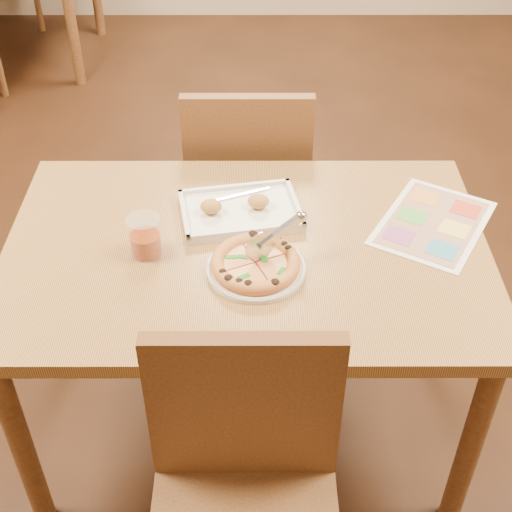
{
  "coord_description": "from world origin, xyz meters",
  "views": [
    {
      "loc": [
        0.02,
        -1.48,
        1.92
      ],
      "look_at": [
        0.03,
        -0.1,
        0.77
      ],
      "focal_mm": 50.0,
      "sensor_mm": 36.0,
      "label": 1
    }
  ],
  "objects_px": {
    "chair_near": "(244,476)",
    "pizza": "(256,263)",
    "dining_table": "(247,270)",
    "menu": "(433,223)",
    "plate": "(256,269)",
    "appetizer_tray": "(240,211)",
    "glass_tumbler": "(145,238)",
    "chair_far": "(248,171)",
    "pizza_cutter": "(274,237)"
  },
  "relations": [
    {
      "from": "plate",
      "to": "dining_table",
      "type": "bearing_deg",
      "value": 104.35
    },
    {
      "from": "chair_far",
      "to": "dining_table",
      "type": "bearing_deg",
      "value": 90.0
    },
    {
      "from": "appetizer_tray",
      "to": "chair_far",
      "type": "bearing_deg",
      "value": 87.54
    },
    {
      "from": "chair_near",
      "to": "pizza",
      "type": "bearing_deg",
      "value": 87.16
    },
    {
      "from": "dining_table",
      "to": "pizza_cutter",
      "type": "relative_size",
      "value": 8.67
    },
    {
      "from": "pizza",
      "to": "pizza_cutter",
      "type": "height_order",
      "value": "pizza_cutter"
    },
    {
      "from": "pizza_cutter",
      "to": "appetizer_tray",
      "type": "height_order",
      "value": "pizza_cutter"
    },
    {
      "from": "chair_far",
      "to": "pizza_cutter",
      "type": "distance_m",
      "value": 0.72
    },
    {
      "from": "pizza_cutter",
      "to": "dining_table",
      "type": "bearing_deg",
      "value": 102.96
    },
    {
      "from": "glass_tumbler",
      "to": "plate",
      "type": "bearing_deg",
      "value": -14.27
    },
    {
      "from": "plate",
      "to": "appetizer_tray",
      "type": "height_order",
      "value": "appetizer_tray"
    },
    {
      "from": "chair_near",
      "to": "chair_far",
      "type": "bearing_deg",
      "value": 90.0
    },
    {
      "from": "glass_tumbler",
      "to": "pizza",
      "type": "bearing_deg",
      "value": -14.33
    },
    {
      "from": "chair_near",
      "to": "chair_far",
      "type": "height_order",
      "value": "same"
    },
    {
      "from": "chair_near",
      "to": "appetizer_tray",
      "type": "height_order",
      "value": "chair_near"
    },
    {
      "from": "dining_table",
      "to": "appetizer_tray",
      "type": "height_order",
      "value": "appetizer_tray"
    },
    {
      "from": "pizza",
      "to": "menu",
      "type": "relative_size",
      "value": 0.63
    },
    {
      "from": "dining_table",
      "to": "glass_tumbler",
      "type": "relative_size",
      "value": 11.67
    },
    {
      "from": "chair_far",
      "to": "appetizer_tray",
      "type": "relative_size",
      "value": 1.29
    },
    {
      "from": "dining_table",
      "to": "chair_near",
      "type": "relative_size",
      "value": 2.77
    },
    {
      "from": "dining_table",
      "to": "pizza_cutter",
      "type": "bearing_deg",
      "value": -45.0
    },
    {
      "from": "dining_table",
      "to": "pizza",
      "type": "height_order",
      "value": "pizza"
    },
    {
      "from": "glass_tumbler",
      "to": "menu",
      "type": "relative_size",
      "value": 0.31
    },
    {
      "from": "plate",
      "to": "chair_far",
      "type": "bearing_deg",
      "value": 92.11
    },
    {
      "from": "chair_far",
      "to": "pizza",
      "type": "xyz_separation_m",
      "value": [
        0.02,
        -0.7,
        0.18
      ]
    },
    {
      "from": "dining_table",
      "to": "glass_tumbler",
      "type": "bearing_deg",
      "value": -173.94
    },
    {
      "from": "dining_table",
      "to": "menu",
      "type": "height_order",
      "value": "menu"
    },
    {
      "from": "chair_far",
      "to": "glass_tumbler",
      "type": "bearing_deg",
      "value": 67.31
    },
    {
      "from": "dining_table",
      "to": "chair_near",
      "type": "xyz_separation_m",
      "value": [
        0.0,
        -0.6,
        -0.07
      ]
    },
    {
      "from": "glass_tumbler",
      "to": "chair_near",
      "type": "bearing_deg",
      "value": -65.35
    },
    {
      "from": "pizza_cutter",
      "to": "glass_tumbler",
      "type": "xyz_separation_m",
      "value": [
        -0.33,
        0.04,
        -0.04
      ]
    },
    {
      "from": "chair_far",
      "to": "pizza",
      "type": "bearing_deg",
      "value": 92.02
    },
    {
      "from": "chair_near",
      "to": "plate",
      "type": "distance_m",
      "value": 0.53
    },
    {
      "from": "chair_far",
      "to": "menu",
      "type": "height_order",
      "value": "chair_far"
    },
    {
      "from": "plate",
      "to": "pizza",
      "type": "bearing_deg",
      "value": -178.69
    },
    {
      "from": "plate",
      "to": "appetizer_tray",
      "type": "xyz_separation_m",
      "value": [
        -0.05,
        0.24,
        0.01
      ]
    },
    {
      "from": "plate",
      "to": "pizza",
      "type": "height_order",
      "value": "pizza"
    },
    {
      "from": "glass_tumbler",
      "to": "menu",
      "type": "height_order",
      "value": "glass_tumbler"
    },
    {
      "from": "glass_tumbler",
      "to": "menu",
      "type": "xyz_separation_m",
      "value": [
        0.78,
        0.13,
        -0.05
      ]
    },
    {
      "from": "appetizer_tray",
      "to": "glass_tumbler",
      "type": "bearing_deg",
      "value": -145.41
    },
    {
      "from": "dining_table",
      "to": "glass_tumbler",
      "type": "xyz_separation_m",
      "value": [
        -0.26,
        -0.03,
        0.13
      ]
    },
    {
      "from": "pizza",
      "to": "dining_table",
      "type": "bearing_deg",
      "value": 103.72
    },
    {
      "from": "chair_near",
      "to": "dining_table",
      "type": "bearing_deg",
      "value": 90.0
    },
    {
      "from": "menu",
      "to": "appetizer_tray",
      "type": "bearing_deg",
      "value": 175.72
    },
    {
      "from": "chair_near",
      "to": "pizza",
      "type": "relative_size",
      "value": 2.03
    },
    {
      "from": "pizza_cutter",
      "to": "glass_tumbler",
      "type": "distance_m",
      "value": 0.34
    },
    {
      "from": "chair_near",
      "to": "menu",
      "type": "bearing_deg",
      "value": 53.45
    },
    {
      "from": "chair_far",
      "to": "plate",
      "type": "xyz_separation_m",
      "value": [
        0.03,
        -0.7,
        0.16
      ]
    },
    {
      "from": "plate",
      "to": "chair_near",
      "type": "bearing_deg",
      "value": -92.97
    },
    {
      "from": "pizza_cutter",
      "to": "glass_tumbler",
      "type": "height_order",
      "value": "pizza_cutter"
    }
  ]
}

